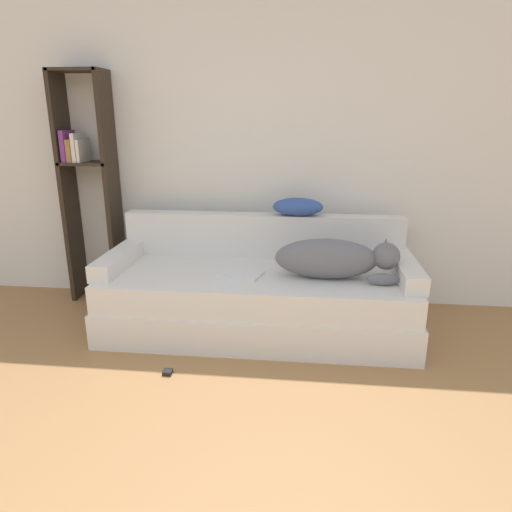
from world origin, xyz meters
The scene contains 10 objects.
wall_back centered at (0.00, 2.93, 1.35)m, with size 7.77×0.06×2.70m.
couch centered at (0.21, 2.26, 0.22)m, with size 2.22×0.92×0.45m.
couch_backrest centered at (0.21, 2.65, 0.63)m, with size 2.18×0.15×0.34m.
couch_arm_left centered at (-0.82, 2.26, 0.51)m, with size 0.15×0.73×0.12m.
couch_arm_right centered at (1.25, 2.26, 0.51)m, with size 0.15×0.73×0.12m.
dog centered at (0.75, 2.19, 0.60)m, with size 0.85×0.26×0.28m.
laptop centered at (0.10, 2.17, 0.46)m, with size 0.34×0.28×0.02m.
throw_pillow centered at (0.48, 2.64, 0.86)m, with size 0.39×0.22×0.13m.
bookshelf centered at (-1.24, 2.75, 1.05)m, with size 0.42×0.26×1.88m.
power_adapter centered at (-0.27, 1.58, 0.01)m, with size 0.06×0.06×0.03m.
Camera 1 is at (0.54, -0.83, 1.54)m, focal length 32.00 mm.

